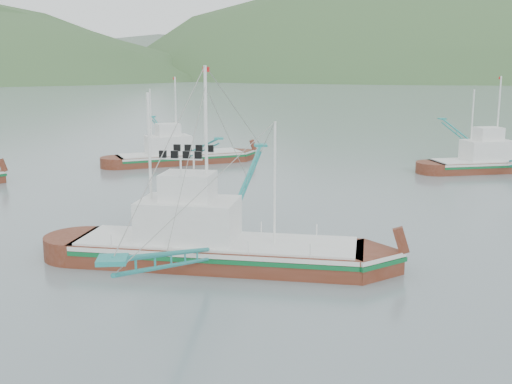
{
  "coord_description": "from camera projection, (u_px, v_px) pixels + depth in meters",
  "views": [
    {
      "loc": [
        -3.35,
        -33.89,
        11.45
      ],
      "look_at": [
        0.0,
        6.0,
        3.2
      ],
      "focal_mm": 45.0,
      "sensor_mm": 36.0,
      "label": 1
    }
  ],
  "objects": [
    {
      "name": "main_boat",
      "position": [
        214.0,
        226.0,
        36.23
      ],
      "size": [
        17.01,
        29.22,
        12.05
      ],
      "rotation": [
        0.0,
        0.0,
        -0.26
      ],
      "color": "#582212",
      "rests_on": "ground"
    },
    {
      "name": "bg_boat_far",
      "position": [
        180.0,
        146.0,
        71.97
      ],
      "size": [
        14.69,
        25.04,
        10.43
      ],
      "rotation": [
        0.0,
        0.0,
        0.31
      ],
      "color": "#582212",
      "rests_on": "ground"
    },
    {
      "name": "bg_boat_right",
      "position": [
        498.0,
        156.0,
        67.14
      ],
      "size": [
        14.83,
        26.19,
        10.63
      ],
      "rotation": [
        0.0,
        0.0,
        0.11
      ],
      "color": "#582212",
      "rests_on": "ground"
    },
    {
      "name": "ridge_distant",
      "position": [
        238.0,
        73.0,
        584.68
      ],
      "size": [
        960.0,
        400.0,
        240.0
      ],
      "primitive_type": "ellipsoid",
      "color": "slate",
      "rests_on": "ground"
    },
    {
      "name": "ground",
      "position": [
        265.0,
        270.0,
        35.66
      ],
      "size": [
        1200.0,
        1200.0,
        0.0
      ],
      "primitive_type": "plane",
      "color": "slate",
      "rests_on": "ground"
    }
  ]
}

